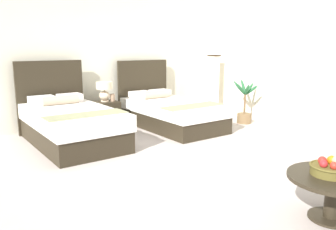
{
  "coord_description": "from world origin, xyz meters",
  "views": [
    {
      "loc": [
        -2.92,
        -3.53,
        1.58
      ],
      "look_at": [
        0.01,
        0.54,
        0.57
      ],
      "focal_mm": 36.47,
      "sensor_mm": 36.0,
      "label": 1
    }
  ],
  "objects_px": {
    "coffee_table": "(334,187)",
    "bed_near_corner": "(170,112)",
    "vase": "(113,98)",
    "bed_near_window": "(71,123)",
    "nightstand": "(106,115)",
    "fruit_bowl": "(331,168)",
    "potted_palm": "(244,109)",
    "floor_lamp_corner": "(213,85)",
    "table_lamp": "(104,90)"
  },
  "relations": [
    {
      "from": "table_lamp",
      "to": "fruit_bowl",
      "type": "relative_size",
      "value": 1.09
    },
    {
      "from": "nightstand",
      "to": "coffee_table",
      "type": "height_order",
      "value": "nightstand"
    },
    {
      "from": "bed_near_window",
      "to": "table_lamp",
      "type": "distance_m",
      "value": 1.25
    },
    {
      "from": "bed_near_window",
      "to": "table_lamp",
      "type": "bearing_deg",
      "value": 35.76
    },
    {
      "from": "table_lamp",
      "to": "coffee_table",
      "type": "height_order",
      "value": "table_lamp"
    },
    {
      "from": "bed_near_corner",
      "to": "vase",
      "type": "relative_size",
      "value": 15.28
    },
    {
      "from": "table_lamp",
      "to": "coffee_table",
      "type": "bearing_deg",
      "value": -88.84
    },
    {
      "from": "floor_lamp_corner",
      "to": "potted_palm",
      "type": "relative_size",
      "value": 1.52
    },
    {
      "from": "bed_near_window",
      "to": "potted_palm",
      "type": "distance_m",
      "value": 3.55
    },
    {
      "from": "bed_near_corner",
      "to": "potted_palm",
      "type": "relative_size",
      "value": 2.43
    },
    {
      "from": "bed_near_window",
      "to": "potted_palm",
      "type": "height_order",
      "value": "bed_near_window"
    },
    {
      "from": "potted_palm",
      "to": "bed_near_corner",
      "type": "bearing_deg",
      "value": 155.66
    },
    {
      "from": "nightstand",
      "to": "vase",
      "type": "bearing_deg",
      "value": -15.65
    },
    {
      "from": "bed_near_window",
      "to": "nightstand",
      "type": "xyz_separation_m",
      "value": [
        0.95,
        0.66,
        -0.07
      ]
    },
    {
      "from": "bed_near_window",
      "to": "floor_lamp_corner",
      "type": "distance_m",
      "value": 3.61
    },
    {
      "from": "table_lamp",
      "to": "fruit_bowl",
      "type": "height_order",
      "value": "table_lamp"
    },
    {
      "from": "coffee_table",
      "to": "fruit_bowl",
      "type": "relative_size",
      "value": 2.35
    },
    {
      "from": "floor_lamp_corner",
      "to": "bed_near_corner",
      "type": "bearing_deg",
      "value": -166.11
    },
    {
      "from": "bed_near_corner",
      "to": "nightstand",
      "type": "bearing_deg",
      "value": 148.9
    },
    {
      "from": "potted_palm",
      "to": "bed_near_window",
      "type": "bearing_deg",
      "value": 169.47
    },
    {
      "from": "bed_near_corner",
      "to": "fruit_bowl",
      "type": "height_order",
      "value": "bed_near_corner"
    },
    {
      "from": "vase",
      "to": "floor_lamp_corner",
      "type": "xyz_separation_m",
      "value": [
        2.47,
        -0.24,
        0.1
      ]
    },
    {
      "from": "vase",
      "to": "bed_near_window",
      "type": "bearing_deg",
      "value": -150.26
    },
    {
      "from": "bed_near_corner",
      "to": "fruit_bowl",
      "type": "distance_m",
      "value": 4.01
    },
    {
      "from": "nightstand",
      "to": "vase",
      "type": "height_order",
      "value": "vase"
    },
    {
      "from": "nightstand",
      "to": "vase",
      "type": "distance_m",
      "value": 0.37
    },
    {
      "from": "potted_palm",
      "to": "floor_lamp_corner",
      "type": "bearing_deg",
      "value": 85.82
    },
    {
      "from": "nightstand",
      "to": "floor_lamp_corner",
      "type": "distance_m",
      "value": 2.67
    },
    {
      "from": "coffee_table",
      "to": "potted_palm",
      "type": "xyz_separation_m",
      "value": [
        2.45,
        3.26,
        -0.03
      ]
    },
    {
      "from": "coffee_table",
      "to": "bed_near_corner",
      "type": "bearing_deg",
      "value": 75.8
    },
    {
      "from": "fruit_bowl",
      "to": "floor_lamp_corner",
      "type": "xyz_separation_m",
      "value": [
        2.53,
        4.25,
        0.2
      ]
    },
    {
      "from": "fruit_bowl",
      "to": "bed_near_corner",
      "type": "bearing_deg",
      "value": 75.61
    },
    {
      "from": "bed_near_corner",
      "to": "floor_lamp_corner",
      "type": "xyz_separation_m",
      "value": [
        1.53,
        0.38,
        0.4
      ]
    },
    {
      "from": "table_lamp",
      "to": "floor_lamp_corner",
      "type": "distance_m",
      "value": 2.63
    },
    {
      "from": "bed_near_window",
      "to": "bed_near_corner",
      "type": "distance_m",
      "value": 2.04
    },
    {
      "from": "nightstand",
      "to": "floor_lamp_corner",
      "type": "xyz_separation_m",
      "value": [
        2.62,
        -0.28,
        0.43
      ]
    },
    {
      "from": "bed_near_window",
      "to": "vase",
      "type": "height_order",
      "value": "bed_near_window"
    },
    {
      "from": "table_lamp",
      "to": "fruit_bowl",
      "type": "distance_m",
      "value": 4.56
    },
    {
      "from": "bed_near_corner",
      "to": "potted_palm",
      "type": "height_order",
      "value": "bed_near_corner"
    },
    {
      "from": "table_lamp",
      "to": "floor_lamp_corner",
      "type": "relative_size",
      "value": 0.28
    },
    {
      "from": "vase",
      "to": "coffee_table",
      "type": "bearing_deg",
      "value": -90.63
    },
    {
      "from": "vase",
      "to": "bed_near_corner",
      "type": "bearing_deg",
      "value": -33.11
    },
    {
      "from": "nightstand",
      "to": "fruit_bowl",
      "type": "height_order",
      "value": "fruit_bowl"
    },
    {
      "from": "fruit_bowl",
      "to": "table_lamp",
      "type": "bearing_deg",
      "value": 91.14
    },
    {
      "from": "bed_near_corner",
      "to": "fruit_bowl",
      "type": "xyz_separation_m",
      "value": [
        -0.99,
        -3.88,
        0.19
      ]
    },
    {
      "from": "table_lamp",
      "to": "potted_palm",
      "type": "height_order",
      "value": "potted_palm"
    },
    {
      "from": "nightstand",
      "to": "potted_palm",
      "type": "distance_m",
      "value": 2.86
    },
    {
      "from": "vase",
      "to": "fruit_bowl",
      "type": "distance_m",
      "value": 4.49
    },
    {
      "from": "vase",
      "to": "potted_palm",
      "type": "distance_m",
      "value": 2.73
    },
    {
      "from": "potted_palm",
      "to": "nightstand",
      "type": "bearing_deg",
      "value": 152.67
    }
  ]
}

